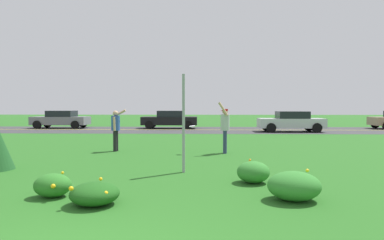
{
  "coord_description": "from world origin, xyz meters",
  "views": [
    {
      "loc": [
        1.57,
        -3.07,
        1.78
      ],
      "look_at": [
        1.14,
        9.88,
        1.26
      ],
      "focal_mm": 31.39,
      "sensor_mm": 36.0,
      "label": 1
    }
  ],
  "objects_px": {
    "frisbee_white": "(192,126)",
    "car_silver_center_left": "(291,121)",
    "car_black_center_right": "(170,119)",
    "car_gray_rightmost": "(61,119)",
    "sign_post_near_path": "(184,123)",
    "person_catcher_red_cap_gray_shirt": "(225,126)",
    "person_thrower_blue_shirt": "(116,127)"
  },
  "relations": [
    {
      "from": "car_black_center_right",
      "to": "car_gray_rightmost",
      "type": "xyz_separation_m",
      "value": [
        -9.08,
        0.0,
        0.0
      ]
    },
    {
      "from": "person_thrower_blue_shirt",
      "to": "car_black_center_right",
      "type": "relative_size",
      "value": 0.37
    },
    {
      "from": "sign_post_near_path",
      "to": "person_catcher_red_cap_gray_shirt",
      "type": "relative_size",
      "value": 1.35
    },
    {
      "from": "person_thrower_blue_shirt",
      "to": "car_gray_rightmost",
      "type": "height_order",
      "value": "person_thrower_blue_shirt"
    },
    {
      "from": "person_thrower_blue_shirt",
      "to": "frisbee_white",
      "type": "distance_m",
      "value": 3.12
    },
    {
      "from": "person_catcher_red_cap_gray_shirt",
      "to": "person_thrower_blue_shirt",
      "type": "bearing_deg",
      "value": 174.32
    },
    {
      "from": "car_gray_rightmost",
      "to": "car_black_center_right",
      "type": "bearing_deg",
      "value": 0.0
    },
    {
      "from": "person_catcher_red_cap_gray_shirt",
      "to": "frisbee_white",
      "type": "xyz_separation_m",
      "value": [
        -1.25,
        -0.13,
        -0.0
      ]
    },
    {
      "from": "person_catcher_red_cap_gray_shirt",
      "to": "car_silver_center_left",
      "type": "xyz_separation_m",
      "value": [
        5.39,
        11.15,
        -0.3
      ]
    },
    {
      "from": "frisbee_white",
      "to": "car_silver_center_left",
      "type": "xyz_separation_m",
      "value": [
        6.64,
        11.29,
        -0.3
      ]
    },
    {
      "from": "person_thrower_blue_shirt",
      "to": "car_gray_rightmost",
      "type": "xyz_separation_m",
      "value": [
        -8.33,
        14.2,
        -0.24
      ]
    },
    {
      "from": "person_catcher_red_cap_gray_shirt",
      "to": "car_black_center_right",
      "type": "bearing_deg",
      "value": 103.72
    },
    {
      "from": "car_silver_center_left",
      "to": "car_black_center_right",
      "type": "height_order",
      "value": "same"
    },
    {
      "from": "person_catcher_red_cap_gray_shirt",
      "to": "frisbee_white",
      "type": "height_order",
      "value": "person_catcher_red_cap_gray_shirt"
    },
    {
      "from": "person_catcher_red_cap_gray_shirt",
      "to": "car_silver_center_left",
      "type": "relative_size",
      "value": 0.44
    },
    {
      "from": "frisbee_white",
      "to": "car_black_center_right",
      "type": "xyz_separation_m",
      "value": [
        -2.33,
        14.76,
        -0.3
      ]
    },
    {
      "from": "frisbee_white",
      "to": "car_black_center_right",
      "type": "distance_m",
      "value": 14.95
    },
    {
      "from": "person_catcher_red_cap_gray_shirt",
      "to": "car_black_center_right",
      "type": "xyz_separation_m",
      "value": [
        -3.57,
        14.63,
        -0.3
      ]
    },
    {
      "from": "person_thrower_blue_shirt",
      "to": "car_gray_rightmost",
      "type": "distance_m",
      "value": 16.47
    },
    {
      "from": "person_thrower_blue_shirt",
      "to": "car_silver_center_left",
      "type": "relative_size",
      "value": 0.37
    },
    {
      "from": "sign_post_near_path",
      "to": "person_catcher_red_cap_gray_shirt",
      "type": "xyz_separation_m",
      "value": [
        1.36,
        3.77,
        -0.28
      ]
    },
    {
      "from": "car_silver_center_left",
      "to": "car_gray_rightmost",
      "type": "height_order",
      "value": "same"
    },
    {
      "from": "sign_post_near_path",
      "to": "car_gray_rightmost",
      "type": "height_order",
      "value": "sign_post_near_path"
    },
    {
      "from": "car_silver_center_left",
      "to": "car_gray_rightmost",
      "type": "xyz_separation_m",
      "value": [
        -18.04,
        3.48,
        0.0
      ]
    },
    {
      "from": "car_silver_center_left",
      "to": "car_black_center_right",
      "type": "bearing_deg",
      "value": 158.8
    },
    {
      "from": "car_silver_center_left",
      "to": "car_black_center_right",
      "type": "xyz_separation_m",
      "value": [
        -8.96,
        3.48,
        0.0
      ]
    },
    {
      "from": "car_black_center_right",
      "to": "car_gray_rightmost",
      "type": "relative_size",
      "value": 1.0
    },
    {
      "from": "person_thrower_blue_shirt",
      "to": "car_silver_center_left",
      "type": "xyz_separation_m",
      "value": [
        9.71,
        10.73,
        -0.24
      ]
    },
    {
      "from": "person_catcher_red_cap_gray_shirt",
      "to": "frisbee_white",
      "type": "bearing_deg",
      "value": -173.92
    },
    {
      "from": "sign_post_near_path",
      "to": "frisbee_white",
      "type": "distance_m",
      "value": 3.65
    },
    {
      "from": "person_thrower_blue_shirt",
      "to": "car_black_center_right",
      "type": "distance_m",
      "value": 14.22
    },
    {
      "from": "frisbee_white",
      "to": "car_silver_center_left",
      "type": "height_order",
      "value": "car_silver_center_left"
    }
  ]
}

